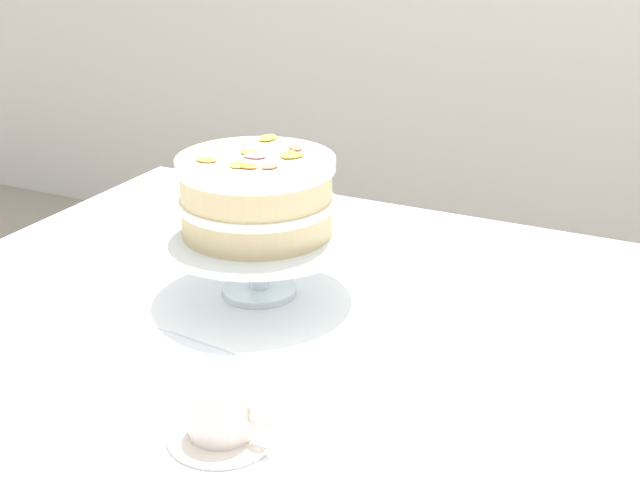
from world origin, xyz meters
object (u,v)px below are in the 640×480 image
cake_stand (258,243)px  teacup (222,415)px  dining_table (357,404)px  layer_cake (256,195)px

cake_stand → teacup: cake_stand is taller
dining_table → cake_stand: bearing=159.2°
cake_stand → layer_cake: layer_cake is taller
cake_stand → layer_cake: size_ratio=1.29×
cake_stand → layer_cake: (0.00, 0.00, 0.07)m
dining_table → cake_stand: (-0.19, 0.07, 0.18)m
layer_cake → teacup: 0.38m
cake_stand → teacup: (0.14, -0.33, -0.05)m
dining_table → layer_cake: (-0.19, 0.07, 0.25)m
dining_table → teacup: size_ratio=11.38×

